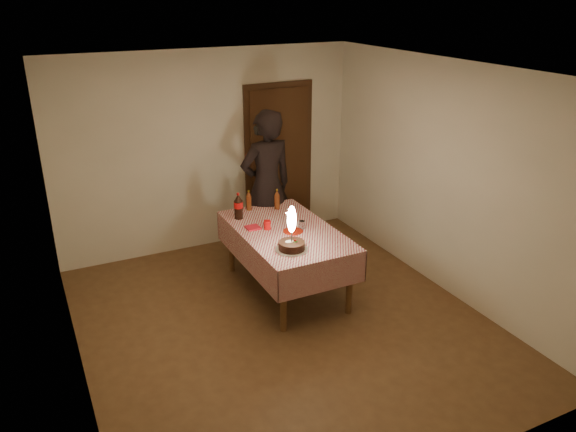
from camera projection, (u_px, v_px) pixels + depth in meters
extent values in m
cube|color=brown|center=(284.00, 323.00, 5.90)|extent=(4.00, 4.50, 0.01)
cube|color=silver|center=(208.00, 152.00, 7.28)|extent=(4.00, 0.04, 2.60)
cube|color=silver|center=(438.00, 324.00, 3.54)|extent=(4.00, 0.04, 2.60)
cube|color=silver|center=(64.00, 247.00, 4.59)|extent=(0.04, 4.50, 2.60)
cube|color=silver|center=(446.00, 179.00, 6.23)|extent=(0.04, 4.50, 2.60)
cube|color=silver|center=(283.00, 70.00, 4.92)|extent=(4.00, 4.50, 0.04)
cube|color=#472814|center=(279.00, 163.00, 7.77)|extent=(0.85, 0.05, 2.05)
sphere|color=#B28C33|center=(259.00, 168.00, 7.61)|extent=(0.06, 0.06, 0.06)
cube|color=brown|center=(286.00, 232.00, 6.28)|extent=(0.90, 1.60, 0.04)
cylinder|color=brown|center=(283.00, 300.00, 5.64)|extent=(0.07, 0.07, 0.71)
cylinder|color=brown|center=(349.00, 283.00, 5.96)|extent=(0.07, 0.07, 0.71)
cylinder|color=brown|center=(231.00, 244.00, 6.87)|extent=(0.07, 0.07, 0.71)
cylinder|color=brown|center=(288.00, 233.00, 7.19)|extent=(0.07, 0.07, 0.71)
cube|color=beige|center=(286.00, 230.00, 6.27)|extent=(1.02, 1.72, 0.01)
cube|color=beige|center=(323.00, 277.00, 5.62)|extent=(1.02, 0.01, 0.34)
cube|color=beige|center=(256.00, 219.00, 7.04)|extent=(1.02, 0.01, 0.34)
cube|color=beige|center=(245.00, 253.00, 6.13)|extent=(0.01, 1.72, 0.34)
cube|color=beige|center=(325.00, 236.00, 6.54)|extent=(0.01, 1.72, 0.34)
cylinder|color=white|center=(292.00, 249.00, 5.79)|extent=(0.34, 0.34, 0.01)
cylinder|color=black|center=(292.00, 245.00, 5.77)|extent=(0.27, 0.27, 0.08)
cylinder|color=white|center=(289.00, 241.00, 5.76)|extent=(0.07, 0.07, 0.00)
sphere|color=red|center=(295.00, 240.00, 5.76)|extent=(0.02, 0.02, 0.02)
cube|color=#19721E|center=(297.00, 241.00, 5.76)|extent=(0.02, 0.01, 0.00)
cube|color=#19721E|center=(295.00, 242.00, 5.75)|extent=(0.01, 0.02, 0.00)
cylinder|color=#262628|center=(292.00, 236.00, 5.73)|extent=(0.01, 0.01, 0.12)
ellipsoid|color=#FFF2BF|center=(292.00, 219.00, 5.66)|extent=(0.09, 0.09, 0.29)
sphere|color=white|center=(292.00, 229.00, 5.70)|extent=(0.04, 0.04, 0.04)
cylinder|color=#B11C0C|center=(293.00, 231.00, 6.22)|extent=(0.22, 0.22, 0.01)
cylinder|color=red|center=(267.00, 225.00, 6.26)|extent=(0.08, 0.08, 0.10)
cylinder|color=white|center=(302.00, 225.00, 6.28)|extent=(0.07, 0.07, 0.09)
cube|color=#B21422|center=(253.00, 228.00, 6.30)|extent=(0.15, 0.15, 0.02)
cylinder|color=black|center=(239.00, 210.00, 6.53)|extent=(0.10, 0.10, 0.22)
cylinder|color=red|center=(238.00, 205.00, 6.51)|extent=(0.10, 0.10, 0.07)
cone|color=black|center=(238.00, 198.00, 6.47)|extent=(0.10, 0.10, 0.08)
cylinder|color=red|center=(238.00, 194.00, 6.46)|extent=(0.03, 0.03, 0.02)
cylinder|color=#602910|center=(249.00, 203.00, 6.79)|extent=(0.06, 0.06, 0.18)
cone|color=#602910|center=(249.00, 194.00, 6.74)|extent=(0.06, 0.06, 0.06)
cylinder|color=olive|center=(249.00, 191.00, 6.73)|extent=(0.02, 0.02, 0.02)
cylinder|color=#602910|center=(277.00, 202.00, 6.82)|extent=(0.06, 0.06, 0.18)
cone|color=#602910|center=(277.00, 193.00, 6.78)|extent=(0.06, 0.06, 0.06)
cylinder|color=olive|center=(277.00, 190.00, 6.77)|extent=(0.02, 0.02, 0.02)
imported|color=black|center=(267.00, 186.00, 7.01)|extent=(0.75, 0.53, 1.94)
cube|color=black|center=(261.00, 130.00, 6.86)|extent=(0.14, 0.10, 0.10)
cylinder|color=black|center=(258.00, 129.00, 6.92)|extent=(0.08, 0.09, 0.08)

